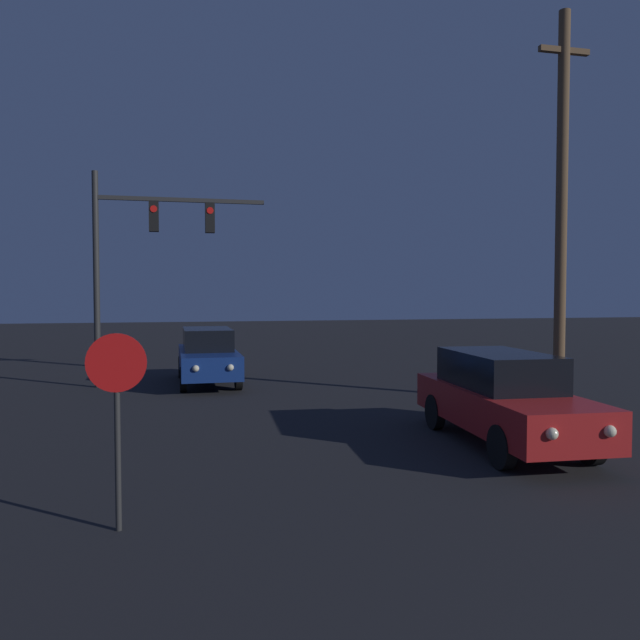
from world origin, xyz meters
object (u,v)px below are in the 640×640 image
car_near (502,397)px  car_far (208,355)px  stop_sign (117,394)px  traffic_signal_mast (141,244)px  utility_pole (562,204)px

car_near → car_far: size_ratio=1.01×
car_far → stop_sign: (-1.64, -11.78, 0.74)m
car_far → traffic_signal_mast: bearing=2.1°
car_near → traffic_signal_mast: bearing=-49.7°
stop_sign → utility_pole: 12.33m
car_near → utility_pole: utility_pole is taller
car_far → utility_pole: (8.41, -5.48, 4.11)m
car_near → car_far: (-4.85, 9.02, 0.00)m
utility_pole → stop_sign: bearing=-147.9°
traffic_signal_mast → utility_pole: (10.34, -5.40, 0.77)m
car_near → utility_pole: (3.56, 3.54, 4.11)m
car_far → car_near: bearing=117.9°
traffic_signal_mast → stop_sign: bearing=-88.6°
car_near → traffic_signal_mast: traffic_signal_mast is taller
car_far → utility_pole: 10.85m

